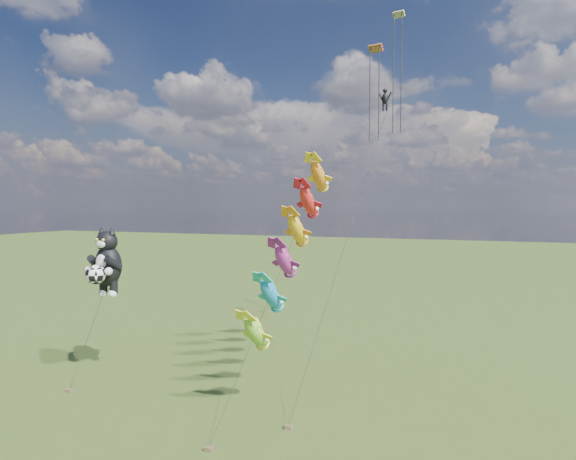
% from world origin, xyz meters
% --- Properties ---
extents(ground, '(300.00, 300.00, 0.00)m').
position_xyz_m(ground, '(0.00, 0.00, 0.00)').
color(ground, '#21380E').
extents(cat_kite_rig, '(2.26, 4.06, 10.51)m').
position_xyz_m(cat_kite_rig, '(3.10, 4.17, 8.08)').
color(cat_kite_rig, brown).
rests_on(cat_kite_rig, ground).
extents(fish_windsock_rig, '(2.22, 15.88, 16.73)m').
position_xyz_m(fish_windsock_rig, '(15.43, 7.02, 9.41)').
color(fish_windsock_rig, brown).
rests_on(fish_windsock_rig, ground).
extents(parafoil_rig, '(3.88, 17.29, 27.62)m').
position_xyz_m(parafoil_rig, '(19.67, 16.34, 20.76)').
color(parafoil_rig, brown).
rests_on(parafoil_rig, ground).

